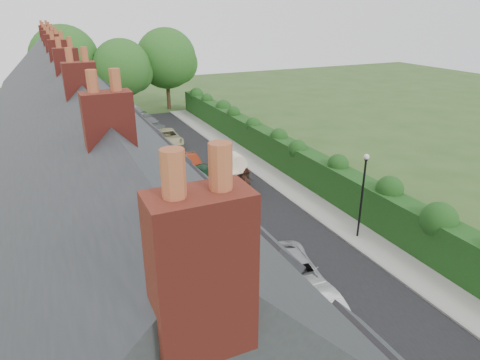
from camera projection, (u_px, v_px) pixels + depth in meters
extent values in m
plane|color=#2D4C1E|center=(354.00, 291.00, 20.34)|extent=(140.00, 140.00, 0.00)
cube|color=black|center=(246.00, 203.00, 29.41)|extent=(6.00, 58.00, 0.02)
cube|color=#9A9892|center=(297.00, 193.00, 30.98)|extent=(2.20, 58.00, 0.12)
cube|color=#9A9892|center=(193.00, 213.00, 27.89)|extent=(1.70, 58.00, 0.12)
cube|color=gray|center=(284.00, 195.00, 30.57)|extent=(0.18, 58.00, 0.13)
cube|color=gray|center=(204.00, 211.00, 28.20)|extent=(0.18, 58.00, 0.13)
cube|color=#183D13|center=(319.00, 174.00, 31.23)|extent=(1.50, 58.00, 2.50)
cube|color=brown|center=(80.00, 191.00, 23.27)|extent=(8.00, 40.00, 6.50)
cube|color=#26292D|center=(71.00, 133.00, 22.05)|extent=(8.00, 40.20, 8.00)
cube|color=white|center=(307.00, 351.00, 10.86)|extent=(0.12, 1.20, 1.60)
cube|color=white|center=(262.00, 329.00, 14.18)|extent=(0.70, 2.40, 5.20)
cube|color=black|center=(270.00, 354.00, 14.77)|extent=(0.06, 1.80, 1.60)
cube|color=black|center=(272.00, 297.00, 13.87)|extent=(0.06, 1.80, 1.60)
cube|color=#26292D|center=(259.00, 252.00, 12.99)|extent=(1.70, 2.60, 1.70)
cube|color=#3F2D2D|center=(228.00, 329.00, 16.40)|extent=(0.08, 0.90, 2.10)
cube|color=white|center=(229.00, 255.00, 15.07)|extent=(0.12, 1.20, 1.60)
cube|color=white|center=(208.00, 256.00, 18.38)|extent=(0.70, 2.40, 5.20)
cube|color=black|center=(217.00, 277.00, 18.98)|extent=(0.06, 1.80, 1.60)
cube|color=black|center=(215.00, 229.00, 18.08)|extent=(0.06, 1.80, 1.60)
cube|color=#26292D|center=(202.00, 192.00, 17.20)|extent=(1.70, 2.60, 1.70)
cube|color=#3F2D2D|center=(187.00, 263.00, 20.61)|extent=(0.08, 0.90, 2.10)
cube|color=white|center=(185.00, 201.00, 19.28)|extent=(0.12, 1.20, 1.60)
cube|color=white|center=(174.00, 209.00, 22.59)|extent=(0.70, 2.40, 5.20)
cube|color=black|center=(182.00, 228.00, 23.19)|extent=(0.06, 1.80, 1.60)
cube|color=black|center=(180.00, 187.00, 22.29)|extent=(0.06, 1.80, 1.60)
cube|color=#26292D|center=(168.00, 156.00, 21.41)|extent=(1.70, 2.60, 1.70)
cube|color=#3F2D2D|center=(160.00, 220.00, 24.82)|extent=(0.08, 0.90, 2.10)
cube|color=white|center=(157.00, 167.00, 23.49)|extent=(0.12, 1.20, 1.60)
cube|color=white|center=(151.00, 178.00, 26.80)|extent=(0.70, 2.40, 5.20)
cube|color=black|center=(158.00, 194.00, 27.40)|extent=(0.06, 1.80, 1.60)
cube|color=black|center=(156.00, 159.00, 26.50)|extent=(0.06, 1.80, 1.60)
cube|color=#26292D|center=(145.00, 132.00, 25.62)|extent=(1.70, 2.60, 1.70)
cube|color=#3F2D2D|center=(141.00, 189.00, 29.03)|extent=(0.08, 0.90, 2.10)
cube|color=white|center=(137.00, 142.00, 27.70)|extent=(0.12, 1.20, 1.60)
cube|color=white|center=(135.00, 155.00, 31.01)|extent=(0.70, 2.40, 5.20)
cube|color=black|center=(141.00, 169.00, 31.61)|extent=(0.06, 1.80, 1.60)
cube|color=black|center=(138.00, 138.00, 30.71)|extent=(0.06, 1.80, 1.60)
cube|color=#26292D|center=(128.00, 114.00, 29.83)|extent=(1.70, 2.60, 1.70)
cube|color=#3F2D2D|center=(127.00, 166.00, 33.24)|extent=(0.08, 0.90, 2.10)
cube|color=white|center=(123.00, 125.00, 31.91)|extent=(0.12, 1.20, 1.60)
cube|color=white|center=(122.00, 137.00, 35.22)|extent=(0.70, 2.40, 5.20)
cube|color=black|center=(128.00, 150.00, 35.82)|extent=(0.06, 1.80, 1.60)
cube|color=black|center=(125.00, 122.00, 34.92)|extent=(0.06, 1.80, 1.60)
cube|color=#26292D|center=(116.00, 101.00, 34.04)|extent=(1.70, 2.60, 1.70)
cube|color=#3F2D2D|center=(116.00, 148.00, 37.45)|extent=(0.08, 0.90, 2.10)
cube|color=white|center=(112.00, 111.00, 36.12)|extent=(0.12, 1.20, 1.60)
cube|color=white|center=(112.00, 123.00, 39.43)|extent=(0.70, 2.40, 5.20)
cube|color=black|center=(117.00, 135.00, 40.03)|extent=(0.06, 1.80, 1.60)
cube|color=black|center=(114.00, 110.00, 39.13)|extent=(0.06, 1.80, 1.60)
cube|color=#26292D|center=(106.00, 91.00, 38.25)|extent=(1.70, 2.60, 1.70)
cube|color=#3F2D2D|center=(107.00, 134.00, 41.66)|extent=(0.08, 0.90, 2.10)
cube|color=white|center=(103.00, 100.00, 40.33)|extent=(0.12, 1.20, 1.60)
cube|color=maroon|center=(202.00, 275.00, 3.79)|extent=(0.90, 0.50, 1.60)
cylinder|color=#9D502F|center=(174.00, 179.00, 3.36)|extent=(0.20, 0.20, 0.50)
cylinder|color=#9D502F|center=(221.00, 172.00, 3.52)|extent=(0.20, 0.20, 0.50)
cube|color=maroon|center=(110.00, 134.00, 8.00)|extent=(0.90, 0.50, 1.60)
cylinder|color=#9D502F|center=(92.00, 84.00, 7.57)|extent=(0.20, 0.20, 0.50)
cylinder|color=#9D502F|center=(115.00, 82.00, 7.73)|extent=(0.20, 0.20, 0.50)
cube|color=maroon|center=(82.00, 91.00, 12.21)|extent=(0.90, 0.50, 1.60)
cylinder|color=#9D502F|center=(69.00, 57.00, 11.78)|extent=(0.20, 0.20, 0.50)
cylinder|color=#9D502F|center=(84.00, 56.00, 11.93)|extent=(0.20, 0.20, 0.50)
cube|color=maroon|center=(68.00, 70.00, 16.42)|extent=(0.90, 0.50, 1.60)
cylinder|color=#9D502F|center=(58.00, 44.00, 15.99)|extent=(0.20, 0.20, 0.50)
cylinder|color=#9D502F|center=(70.00, 44.00, 16.14)|extent=(0.20, 0.20, 0.50)
cube|color=maroon|center=(60.00, 57.00, 20.63)|extent=(0.90, 0.50, 1.60)
cylinder|color=#9D502F|center=(52.00, 36.00, 20.20)|extent=(0.20, 0.20, 0.50)
cylinder|color=#9D502F|center=(61.00, 36.00, 20.35)|extent=(0.20, 0.20, 0.50)
cube|color=maroon|center=(54.00, 49.00, 24.84)|extent=(0.90, 0.50, 1.60)
cylinder|color=#9D502F|center=(48.00, 31.00, 24.41)|extent=(0.20, 0.20, 0.50)
cylinder|color=#9D502F|center=(55.00, 31.00, 24.56)|extent=(0.20, 0.20, 0.50)
cube|color=maroon|center=(50.00, 43.00, 29.05)|extent=(0.90, 0.50, 1.60)
cylinder|color=#9D502F|center=(45.00, 28.00, 28.62)|extent=(0.20, 0.20, 0.50)
cylinder|color=#9D502F|center=(51.00, 28.00, 28.77)|extent=(0.20, 0.20, 0.50)
cube|color=maroon|center=(47.00, 38.00, 33.26)|extent=(0.90, 0.50, 1.60)
cylinder|color=#9D502F|center=(43.00, 25.00, 32.83)|extent=(0.20, 0.20, 0.50)
cylinder|color=#9D502F|center=(48.00, 25.00, 32.98)|extent=(0.20, 0.20, 0.50)
cube|color=maroon|center=(45.00, 35.00, 37.47)|extent=(0.90, 0.50, 1.60)
cylinder|color=#9D502F|center=(41.00, 23.00, 37.04)|extent=(0.20, 0.20, 0.50)
cylinder|color=#9D502F|center=(46.00, 23.00, 37.19)|extent=(0.20, 0.20, 0.50)
cube|color=maroon|center=(284.00, 355.00, 15.99)|extent=(0.30, 4.70, 0.90)
cube|color=maroon|center=(230.00, 282.00, 20.20)|extent=(0.30, 4.70, 0.90)
cube|color=maroon|center=(196.00, 235.00, 24.41)|extent=(0.30, 4.70, 0.90)
cube|color=maroon|center=(171.00, 202.00, 28.62)|extent=(0.30, 4.70, 0.90)
cube|color=maroon|center=(152.00, 177.00, 32.83)|extent=(0.30, 4.70, 0.90)
cube|color=maroon|center=(138.00, 158.00, 37.04)|extent=(0.30, 4.70, 0.90)
cube|color=maroon|center=(127.00, 142.00, 41.25)|extent=(0.30, 4.70, 0.90)
cube|color=maroon|center=(254.00, 312.00, 18.06)|extent=(0.35, 0.35, 1.10)
cube|color=maroon|center=(211.00, 255.00, 22.27)|extent=(0.35, 0.35, 1.10)
cube|color=maroon|center=(182.00, 215.00, 26.48)|extent=(0.35, 0.35, 1.10)
cube|color=maroon|center=(161.00, 187.00, 30.69)|extent=(0.35, 0.35, 1.10)
cube|color=maroon|center=(145.00, 165.00, 34.90)|extent=(0.35, 0.35, 1.10)
cube|color=maroon|center=(132.00, 148.00, 39.11)|extent=(0.35, 0.35, 1.10)
cube|color=maroon|center=(122.00, 135.00, 43.32)|extent=(0.35, 0.35, 1.10)
cylinder|color=black|center=(361.00, 200.00, 24.13)|extent=(0.12, 0.12, 4.80)
cylinder|color=black|center=(366.00, 159.00, 23.22)|extent=(0.20, 0.20, 0.10)
sphere|color=silver|center=(366.00, 157.00, 23.16)|extent=(0.32, 0.32, 0.32)
cylinder|color=#332316|center=(125.00, 97.00, 51.97)|extent=(0.50, 0.50, 4.75)
sphere|color=#1E511B|center=(122.00, 68.00, 50.65)|extent=(6.80, 6.80, 6.80)
sphere|color=#1E511B|center=(133.00, 73.00, 51.68)|extent=(4.76, 4.76, 4.76)
cylinder|color=#332316|center=(168.00, 89.00, 55.89)|extent=(0.50, 0.50, 5.25)
sphere|color=#1E511B|center=(166.00, 58.00, 54.43)|extent=(7.60, 7.60, 7.60)
sphere|color=#1E511B|center=(177.00, 64.00, 55.55)|extent=(5.32, 5.32, 5.32)
cylinder|color=#332316|center=(70.00, 94.00, 52.02)|extent=(0.50, 0.50, 5.50)
sphere|color=#1E511B|center=(65.00, 60.00, 50.50)|extent=(8.00, 8.00, 8.00)
sphere|color=#1E511B|center=(80.00, 65.00, 51.66)|extent=(5.60, 5.60, 5.60)
imported|color=silver|center=(323.00, 315.00, 17.52)|extent=(1.91, 4.87, 1.58)
imported|color=#A8AAB0|center=(293.00, 275.00, 20.24)|extent=(3.50, 5.89, 1.53)
imported|color=silver|center=(235.00, 224.00, 25.01)|extent=(2.32, 5.42, 1.56)
imported|color=#0F3219|center=(207.00, 175.00, 32.56)|extent=(2.49, 4.38, 1.41)
imported|color=maroon|center=(189.00, 164.00, 34.54)|extent=(1.65, 4.54, 1.49)
imported|color=#B9B386|center=(167.00, 137.00, 41.81)|extent=(2.57, 5.26, 1.44)
imported|color=slate|center=(148.00, 123.00, 46.61)|extent=(3.15, 5.75, 1.58)
imported|color=black|center=(133.00, 117.00, 49.81)|extent=(2.21, 4.16, 1.35)
imported|color=#422318|center=(248.00, 183.00, 30.61)|extent=(1.27, 2.16, 1.71)
cube|color=black|center=(235.00, 172.00, 32.40)|extent=(1.31, 2.18, 0.55)
cylinder|color=#F5DFBE|center=(235.00, 163.00, 32.12)|extent=(1.42, 1.36, 1.42)
cube|color=#F5DFBE|center=(235.00, 169.00, 32.30)|extent=(1.44, 2.24, 0.04)
cylinder|color=black|center=(223.00, 176.00, 32.84)|extent=(0.09, 0.98, 0.98)
cylinder|color=black|center=(240.00, 173.00, 33.40)|extent=(0.09, 0.98, 0.98)
cylinder|color=black|center=(237.00, 178.00, 31.23)|extent=(0.06, 1.96, 0.06)
cylinder|color=black|center=(247.00, 176.00, 31.52)|extent=(0.06, 1.96, 0.06)
imported|color=#B5B6BD|center=(134.00, 113.00, 51.65)|extent=(2.15, 4.97, 1.42)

